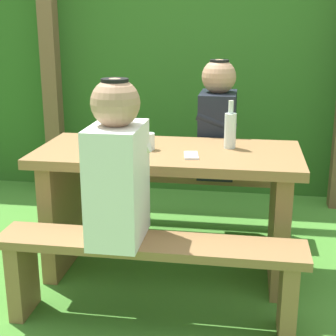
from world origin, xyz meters
TOP-DOWN VIEW (x-y plane):
  - ground_plane at (0.00, 0.00)m, footprint 12.00×12.00m
  - hedge_backdrop at (0.00, 1.82)m, footprint 6.40×0.82m
  - pergola_post_left at (-1.11, 1.20)m, footprint 0.12×0.12m
  - picnic_table at (0.00, 0.00)m, footprint 1.40×0.64m
  - bench_near at (0.00, -0.54)m, footprint 1.40×0.24m
  - bench_far at (0.00, 0.54)m, footprint 1.40×0.24m
  - person_white_shirt at (-0.14, -0.53)m, footprint 0.25×0.35m
  - person_black_coat at (0.23, 0.53)m, footprint 0.25×0.35m
  - drinking_glass at (-0.10, -0.01)m, footprint 0.07×0.07m
  - bottle_left at (0.32, 0.09)m, footprint 0.06×0.06m
  - cell_phone at (0.14, -0.11)m, footprint 0.09×0.15m

SIDE VIEW (x-z plane):
  - ground_plane at x=0.00m, z-range 0.00..0.00m
  - bench_near at x=0.00m, z-range 0.09..0.51m
  - bench_far at x=0.00m, z-range 0.09..0.51m
  - picnic_table at x=0.00m, z-range 0.13..0.83m
  - cell_phone at x=0.14m, z-range 0.70..0.71m
  - drinking_glass at x=-0.10m, z-range 0.70..0.79m
  - person_white_shirt at x=-0.14m, z-range 0.39..1.11m
  - person_black_coat at x=0.23m, z-range 0.39..1.11m
  - bottle_left at x=0.32m, z-range 0.68..0.93m
  - pergola_post_left at x=-1.11m, z-range 0.00..1.92m
  - hedge_backdrop at x=0.00m, z-range 0.00..2.06m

